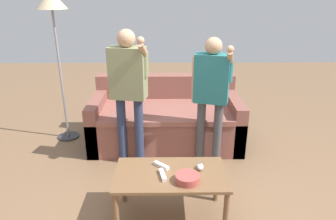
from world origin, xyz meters
The scene contains 10 objects.
ground_plane centered at (0.00, 0.00, 0.00)m, with size 12.00×12.00×0.00m, color brown.
couch centered at (-0.08, 1.34, 0.29)m, with size 1.85×0.97×0.80m.
coffee_table centered at (-0.05, -0.14, 0.39)m, with size 0.93×0.52×0.45m.
snack_bowl centered at (0.08, -0.26, 0.48)m, with size 0.19×0.19×0.06m, color #B24C47.
game_remote_nunchuk centered at (0.20, -0.08, 0.47)m, with size 0.06×0.09×0.05m.
floor_lamp centered at (-1.40, 1.45, 1.64)m, with size 0.36×0.36×1.87m.
player_left centered at (-0.48, 0.79, 0.95)m, with size 0.44×0.36×1.50m.
player_right centered at (0.39, 0.77, 0.90)m, with size 0.41×0.38×1.43m.
game_remote_wand_near centered at (-0.12, -0.19, 0.46)m, with size 0.07×0.17×0.03m.
game_remote_wand_far centered at (-0.13, -0.04, 0.46)m, with size 0.14×0.13×0.03m.
Camera 1 is at (-0.10, -2.33, 1.86)m, focal length 33.03 mm.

